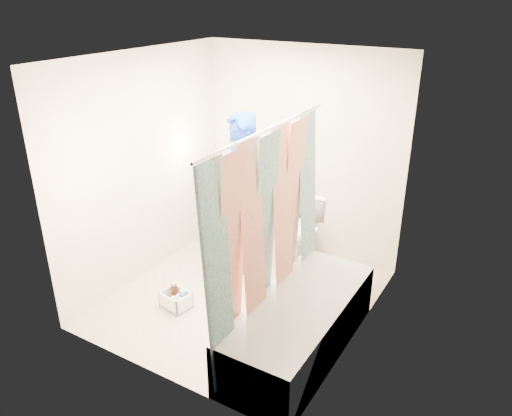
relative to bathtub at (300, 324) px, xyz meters
The scene contains 14 objects.
floor 0.99m from the bathtub, 153.43° to the left, with size 2.60×2.60×0.00m, color tan.
ceiling 2.33m from the bathtub, 153.43° to the left, with size 2.40×2.60×0.02m, color white.
wall_back 2.14m from the bathtub, 116.23° to the left, with size 2.40×0.02×2.40m, color tan.
wall_front 1.54m from the bathtub, 134.17° to the right, with size 2.40×0.02×2.40m, color tan.
wall_left 2.29m from the bathtub, 168.29° to the left, with size 0.02×2.60×2.40m, color tan.
wall_right 1.08m from the bathtub, 50.53° to the left, with size 0.02×2.60×2.40m, color tan.
bathtub is the anchor object (origin of this frame).
curtain_rod 1.71m from the bathtub, behind, with size 0.02×0.02×1.90m, color silver.
shower_curtain 0.82m from the bathtub, behind, with size 0.06×1.75×1.80m, color silver.
toilet 1.67m from the bathtub, 115.64° to the left, with size 0.41×0.71×0.73m, color silver.
tank_lid 1.57m from the bathtub, 117.49° to the left, with size 0.45×0.19×0.03m, color white.
tank_internals 1.92m from the bathtub, 114.22° to the left, with size 0.18×0.06×0.24m.
plumber 1.67m from the bathtub, 141.50° to the left, with size 0.65×0.43×1.78m, color navy.
cleaning_caddy 1.34m from the bathtub, behind, with size 0.31×0.27×0.21m.
Camera 1 is at (2.33, -3.65, 2.94)m, focal length 35.00 mm.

